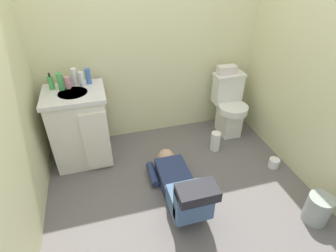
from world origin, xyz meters
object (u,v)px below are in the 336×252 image
toilet (229,106)px  faucet (72,81)px  paper_towel_roll (215,141)px  trash_can (318,209)px  bottle_pink (67,83)px  tissue_box (227,70)px  bottle_clear (81,79)px  vanity_cabinet (80,126)px  bottle_green (61,82)px  person_plumber (180,186)px  toilet_paper_roll (274,163)px  bottle_white (75,77)px  soap_dispenser (51,83)px  bottle_blue (88,76)px

toilet → faucet: 1.83m
faucet → paper_towel_roll: (1.46, -0.41, -0.75)m
faucet → trash_can: bearing=-39.4°
bottle_pink → paper_towel_roll: bearing=-13.6°
tissue_box → bottle_clear: 1.62m
tissue_box → paper_towel_roll: bearing=-121.9°
vanity_cabinet → bottle_green: bearing=139.8°
person_plumber → paper_towel_roll: (0.63, 0.61, -0.06)m
person_plumber → toilet_paper_roll: 1.13m
person_plumber → bottle_pink: (-0.87, 0.98, 0.70)m
bottle_pink → bottle_white: 0.10m
bottle_green → toilet_paper_roll: 2.35m
bottle_clear → person_plumber: bearing=-53.6°
person_plumber → toilet_paper_roll: size_ratio=9.68×
bottle_white → toilet_paper_roll: bearing=-24.4°
toilet → vanity_cabinet: 1.75m
vanity_cabinet → toilet: bearing=1.9°
vanity_cabinet → bottle_clear: bottle_clear is taller
bottle_green → toilet_paper_roll: size_ratio=1.54×
vanity_cabinet → bottle_green: size_ratio=4.84×
trash_can → paper_towel_roll: trash_can is taller
toilet_paper_roll → paper_towel_roll: bearing=137.2°
faucet → trash_can: 2.55m
toilet → person_plumber: bearing=-134.8°
vanity_cabinet → toilet_paper_roll: size_ratio=7.45×
faucet → bottle_green: (-0.10, -0.06, 0.03)m
faucet → tissue_box: size_ratio=0.45×
vanity_cabinet → faucet: 0.47m
bottle_white → toilet: bearing=-3.2°
bottle_pink → trash_can: bearing=-38.0°
toilet → bottle_pink: size_ratio=6.25×
faucet → bottle_green: size_ratio=0.59×
faucet → tissue_box: bearing=0.1°
toilet → bottle_green: bearing=179.2°
soap_dispenser → trash_can: size_ratio=0.61×
bottle_clear → paper_towel_roll: 1.61m
tissue_box → bottle_pink: (-1.75, -0.05, 0.08)m
bottle_green → tissue_box: bearing=2.0°
bottle_clear → toilet_paper_roll: bottle_clear is taller
bottle_green → paper_towel_roll: bearing=-12.6°
bottle_blue → bottle_white: bearing=-177.1°
person_plumber → soap_dispenser: 1.60m
bottle_white → paper_towel_roll: size_ratio=0.77×
faucet → bottle_blue: bottle_blue is taller
vanity_cabinet → bottle_clear: (0.09, 0.12, 0.48)m
toilet_paper_roll → tissue_box: bearing=105.1°
bottle_white → bottle_pink: bearing=-145.3°
bottle_clear → soap_dispenser: bearing=178.3°
tissue_box → bottle_clear: bottle_clear is taller
faucet → toilet: bearing=-2.9°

